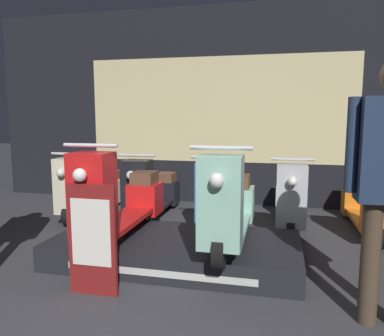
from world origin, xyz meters
TOP-DOWN VIEW (x-y plane):
  - ground_plane at (0.00, 0.00)m, footprint 30.00×30.00m
  - shop_wall_back at (0.00, 3.85)m, footprint 7.90×0.09m
  - display_platform at (0.01, 1.18)m, footprint 2.43×1.12m
  - scooter_display_left at (-0.54, 1.11)m, footprint 0.48×1.70m
  - scooter_display_right at (0.56, 1.11)m, footprint 0.48×1.70m
  - scooter_backrow_0 at (-1.68, 2.64)m, footprint 0.48×1.70m
  - scooter_backrow_1 at (-0.74, 2.64)m, footprint 0.48×1.70m
  - scooter_backrow_2 at (0.20, 2.64)m, footprint 0.48×1.70m
  - scooter_backrow_3 at (1.15, 2.64)m, footprint 0.48×1.70m
  - scooter_backrow_4 at (2.09, 2.64)m, footprint 0.48×1.70m
  - price_sign_board at (-0.45, 0.37)m, footprint 0.41×0.04m

SIDE VIEW (x-z plane):
  - ground_plane at x=0.00m, z-range 0.00..0.00m
  - display_platform at x=0.01m, z-range 0.00..0.25m
  - scooter_backrow_0 at x=-1.68m, z-range -0.12..0.86m
  - scooter_backrow_1 at x=-0.74m, z-range -0.12..0.86m
  - scooter_backrow_2 at x=0.20m, z-range -0.12..0.86m
  - scooter_backrow_3 at x=1.15m, z-range -0.12..0.86m
  - scooter_backrow_4 at x=2.09m, z-range -0.12..0.86m
  - price_sign_board at x=-0.45m, z-range 0.01..0.92m
  - scooter_display_left at x=-0.54m, z-range 0.13..1.11m
  - scooter_display_right at x=0.56m, z-range 0.13..1.11m
  - shop_wall_back at x=0.00m, z-range 0.00..3.20m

